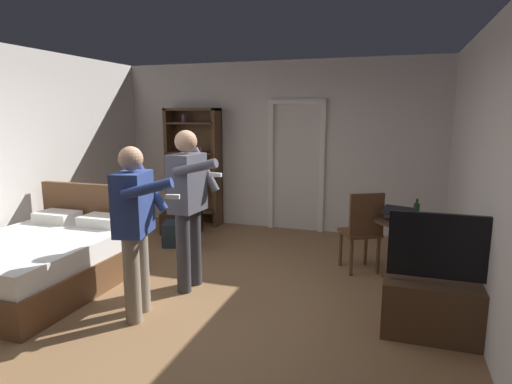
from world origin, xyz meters
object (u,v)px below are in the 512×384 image
at_px(laptop, 399,216).
at_px(wooden_chair, 362,229).
at_px(tv_flatscreen, 444,303).
at_px(person_striped_shirt, 188,199).
at_px(side_table, 401,239).
at_px(suitcase_small, 182,222).
at_px(suitcase_dark, 180,234).
at_px(person_blue_shirt, 135,221).
at_px(bed, 44,259).
at_px(bookshelf, 194,163).
at_px(bottle_on_table, 416,212).

height_order(laptop, wooden_chair, wooden_chair).
bearing_deg(tv_flatscreen, person_striped_shirt, 173.17).
distance_m(laptop, person_striped_shirt, 2.38).
xyz_separation_m(tv_flatscreen, laptop, (-0.39, 1.30, 0.43)).
distance_m(side_table, suitcase_small, 3.49).
bearing_deg(wooden_chair, tv_flatscreen, -60.41).
height_order(tv_flatscreen, suitcase_dark, tv_flatscreen).
bearing_deg(person_blue_shirt, wooden_chair, 43.99).
bearing_deg(person_blue_shirt, person_striped_shirt, 78.25).
height_order(person_blue_shirt, suitcase_dark, person_blue_shirt).
bearing_deg(bed, bookshelf, 83.10).
height_order(tv_flatscreen, wooden_chair, tv_flatscreen).
relative_size(bookshelf, tv_flatscreen, 1.82).
bearing_deg(suitcase_small, person_blue_shirt, -84.09).
bearing_deg(bookshelf, bottle_on_table, -24.92).
bearing_deg(tv_flatscreen, suitcase_small, 148.29).
relative_size(laptop, suitcase_small, 0.66).
bearing_deg(bed, bottle_on_table, 19.75).
height_order(tv_flatscreen, suitcase_small, tv_flatscreen).
distance_m(bed, tv_flatscreen, 4.12).
bearing_deg(person_striped_shirt, bed, -164.11).
bearing_deg(tv_flatscreen, bottle_on_table, 99.11).
bearing_deg(person_blue_shirt, bottle_on_table, 34.54).
bearing_deg(bottle_on_table, person_striped_shirt, -157.73).
bearing_deg(side_table, wooden_chair, 174.13).
distance_m(laptop, bottle_on_table, 0.20).
distance_m(tv_flatscreen, person_blue_shirt, 2.80).
relative_size(side_table, person_striped_shirt, 0.40).
xyz_separation_m(bottle_on_table, suitcase_small, (-3.49, 1.02, -0.65)).
xyz_separation_m(bookshelf, side_table, (3.40, -1.57, -0.60)).
distance_m(side_table, wooden_chair, 0.45).
distance_m(bookshelf, bottle_on_table, 3.92).
bearing_deg(bookshelf, suitcase_dark, -74.29).
distance_m(bed, laptop, 4.03).
bearing_deg(bed, person_striped_shirt, 15.89).
relative_size(bookshelf, wooden_chair, 2.01).
height_order(tv_flatscreen, laptop, tv_flatscreen).
height_order(bookshelf, tv_flatscreen, bookshelf).
distance_m(laptop, person_blue_shirt, 2.91).
bearing_deg(side_table, person_blue_shirt, -142.64).
bearing_deg(suitcase_small, bookshelf, 81.14).
xyz_separation_m(person_striped_shirt, suitcase_dark, (-0.86, 1.37, -0.83)).
bearing_deg(person_blue_shirt, tv_flatscreen, 9.61).
xyz_separation_m(tv_flatscreen, person_striped_shirt, (-2.54, 0.30, 0.68)).
xyz_separation_m(person_blue_shirt, suitcase_dark, (-0.71, 2.13, -0.76)).
height_order(bed, wooden_chair, bed).
bearing_deg(person_striped_shirt, bottle_on_table, 22.27).
bearing_deg(bed, tv_flatscreen, 2.03).
xyz_separation_m(bookshelf, wooden_chair, (2.96, -1.52, -0.53)).
xyz_separation_m(wooden_chair, suitcase_small, (-2.90, 0.89, -0.38)).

